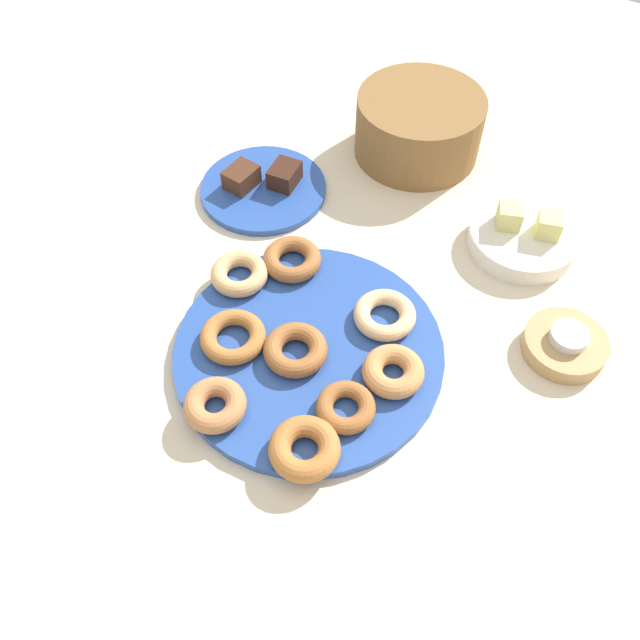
{
  "coord_description": "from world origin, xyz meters",
  "views": [
    {
      "loc": [
        0.28,
        -0.43,
        0.77
      ],
      "look_at": [
        0.0,
        0.03,
        0.05
      ],
      "focal_mm": 37.24,
      "sensor_mm": 36.0,
      "label": 1
    }
  ],
  "objects_px": {
    "donut_plate": "(309,351)",
    "donut_5": "(346,407)",
    "donut_3": "(385,315)",
    "brownie_near": "(241,177)",
    "donut_8": "(239,274)",
    "fruit_bowl": "(522,239)",
    "melon_chunk_left": "(509,216)",
    "melon_chunk_right": "(549,225)",
    "donut_1": "(305,449)",
    "donut_7": "(292,259)",
    "donut_2": "(295,350)",
    "cake_plate": "(263,189)",
    "candle_holder": "(565,345)",
    "basket": "(419,126)",
    "donut_6": "(215,405)",
    "donut_4": "(233,337)",
    "donut_0": "(393,371)",
    "tealight": "(569,336)",
    "brownie_far": "(285,175)"
  },
  "relations": [
    {
      "from": "donut_7",
      "to": "donut_6",
      "type": "bearing_deg",
      "value": -78.79
    },
    {
      "from": "donut_plate",
      "to": "donut_6",
      "type": "height_order",
      "value": "donut_6"
    },
    {
      "from": "donut_1",
      "to": "donut_7",
      "type": "xyz_separation_m",
      "value": [
        -0.18,
        0.25,
        -0.0
      ]
    },
    {
      "from": "donut_2",
      "to": "donut_3",
      "type": "distance_m",
      "value": 0.14
    },
    {
      "from": "donut_3",
      "to": "brownie_far",
      "type": "distance_m",
      "value": 0.33
    },
    {
      "from": "melon_chunk_right",
      "to": "donut_plate",
      "type": "bearing_deg",
      "value": -119.59
    },
    {
      "from": "cake_plate",
      "to": "donut_3",
      "type": "bearing_deg",
      "value": -25.36
    },
    {
      "from": "basket",
      "to": "brownie_near",
      "type": "bearing_deg",
      "value": -129.64
    },
    {
      "from": "donut_6",
      "to": "tealight",
      "type": "xyz_separation_m",
      "value": [
        0.35,
        0.33,
        0.0
      ]
    },
    {
      "from": "tealight",
      "to": "donut_6",
      "type": "bearing_deg",
      "value": -136.26
    },
    {
      "from": "brownie_far",
      "to": "fruit_bowl",
      "type": "height_order",
      "value": "brownie_far"
    },
    {
      "from": "melon_chunk_left",
      "to": "melon_chunk_right",
      "type": "distance_m",
      "value": 0.06
    },
    {
      "from": "brownie_far",
      "to": "donut_4",
      "type": "bearing_deg",
      "value": -68.95
    },
    {
      "from": "donut_3",
      "to": "donut_4",
      "type": "relative_size",
      "value": 0.97
    },
    {
      "from": "donut_2",
      "to": "donut_3",
      "type": "relative_size",
      "value": 0.99
    },
    {
      "from": "donut_3",
      "to": "brownie_near",
      "type": "relative_size",
      "value": 1.65
    },
    {
      "from": "donut_8",
      "to": "brownie_near",
      "type": "height_order",
      "value": "brownie_near"
    },
    {
      "from": "donut_0",
      "to": "basket",
      "type": "relative_size",
      "value": 0.38
    },
    {
      "from": "basket",
      "to": "melon_chunk_left",
      "type": "relative_size",
      "value": 6.06
    },
    {
      "from": "donut_7",
      "to": "donut_2",
      "type": "bearing_deg",
      "value": -55.63
    },
    {
      "from": "donut_5",
      "to": "donut_4",
      "type": "bearing_deg",
      "value": 175.52
    },
    {
      "from": "donut_8",
      "to": "melon_chunk_left",
      "type": "bearing_deg",
      "value": 44.7
    },
    {
      "from": "donut_8",
      "to": "brownie_far",
      "type": "bearing_deg",
      "value": 105.92
    },
    {
      "from": "donut_1",
      "to": "brownie_near",
      "type": "bearing_deg",
      "value": 134.16
    },
    {
      "from": "donut_7",
      "to": "melon_chunk_right",
      "type": "distance_m",
      "value": 0.39
    },
    {
      "from": "brownie_near",
      "to": "donut_4",
      "type": "bearing_deg",
      "value": -56.59
    },
    {
      "from": "candle_holder",
      "to": "donut_plate",
      "type": "bearing_deg",
      "value": -147.56
    },
    {
      "from": "donut_7",
      "to": "donut_8",
      "type": "relative_size",
      "value": 1.04
    },
    {
      "from": "donut_3",
      "to": "donut_8",
      "type": "xyz_separation_m",
      "value": [
        -0.22,
        -0.04,
        0.0
      ]
    },
    {
      "from": "donut_2",
      "to": "donut_0",
      "type": "bearing_deg",
      "value": 16.26
    },
    {
      "from": "brownie_near",
      "to": "melon_chunk_right",
      "type": "height_order",
      "value": "melon_chunk_right"
    },
    {
      "from": "donut_0",
      "to": "donut_6",
      "type": "relative_size",
      "value": 1.02
    },
    {
      "from": "donut_plate",
      "to": "fruit_bowl",
      "type": "bearing_deg",
      "value": 63.24
    },
    {
      "from": "donut_plate",
      "to": "donut_5",
      "type": "relative_size",
      "value": 4.86
    },
    {
      "from": "donut_0",
      "to": "donut_3",
      "type": "xyz_separation_m",
      "value": [
        -0.05,
        0.08,
        -0.0
      ]
    },
    {
      "from": "donut_5",
      "to": "brownie_near",
      "type": "height_order",
      "value": "brownie_near"
    },
    {
      "from": "donut_1",
      "to": "donut_5",
      "type": "height_order",
      "value": "donut_1"
    },
    {
      "from": "donut_plate",
      "to": "melon_chunk_left",
      "type": "xyz_separation_m",
      "value": [
        0.15,
        0.35,
        0.04
      ]
    },
    {
      "from": "donut_7",
      "to": "melon_chunk_right",
      "type": "bearing_deg",
      "value": 38.5
    },
    {
      "from": "brownie_near",
      "to": "fruit_bowl",
      "type": "bearing_deg",
      "value": 15.25
    },
    {
      "from": "donut_plate",
      "to": "donut_0",
      "type": "xyz_separation_m",
      "value": [
        0.12,
        0.02,
        0.02
      ]
    },
    {
      "from": "brownie_near",
      "to": "fruit_bowl",
      "type": "distance_m",
      "value": 0.46
    },
    {
      "from": "brownie_near",
      "to": "basket",
      "type": "height_order",
      "value": "basket"
    },
    {
      "from": "cake_plate",
      "to": "tealight",
      "type": "distance_m",
      "value": 0.54
    },
    {
      "from": "donut_plate",
      "to": "donut_8",
      "type": "distance_m",
      "value": 0.16
    },
    {
      "from": "donut_8",
      "to": "tealight",
      "type": "relative_size",
      "value": 1.64
    },
    {
      "from": "brownie_far",
      "to": "fruit_bowl",
      "type": "relative_size",
      "value": 0.32
    },
    {
      "from": "donut_4",
      "to": "donut_7",
      "type": "bearing_deg",
      "value": 92.83
    },
    {
      "from": "donut_1",
      "to": "melon_chunk_left",
      "type": "distance_m",
      "value": 0.49
    },
    {
      "from": "cake_plate",
      "to": "candle_holder",
      "type": "xyz_separation_m",
      "value": [
        0.54,
        -0.05,
        0.01
      ]
    }
  ]
}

